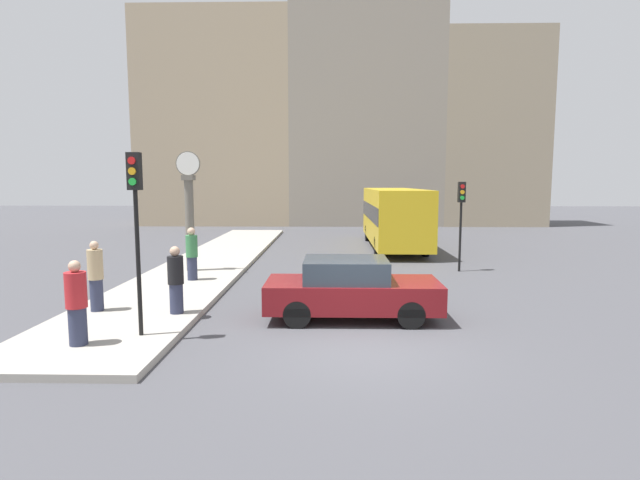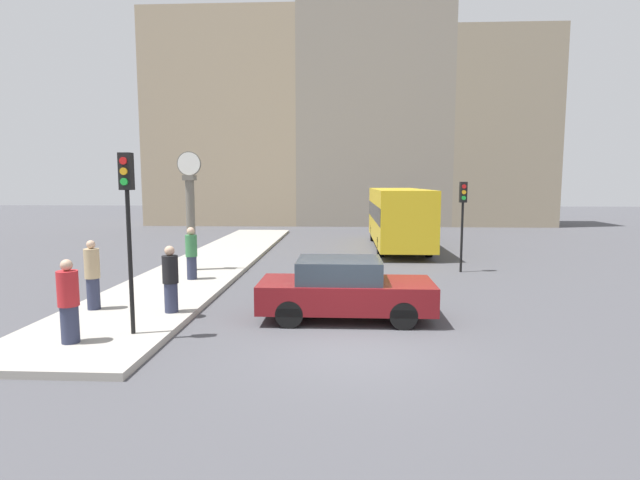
{
  "view_description": "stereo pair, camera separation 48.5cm",
  "coord_description": "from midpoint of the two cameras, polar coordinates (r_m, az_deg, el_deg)",
  "views": [
    {
      "loc": [
        -0.64,
        -9.93,
        3.36
      ],
      "look_at": [
        -1.05,
        7.93,
        1.28
      ],
      "focal_mm": 28.0,
      "sensor_mm": 36.0,
      "label": 1
    },
    {
      "loc": [
        -0.16,
        -9.91,
        3.36
      ],
      "look_at": [
        -1.05,
        7.93,
        1.28
      ],
      "focal_mm": 28.0,
      "sensor_mm": 36.0,
      "label": 2
    }
  ],
  "objects": [
    {
      "name": "traffic_light_far",
      "position": [
        19.26,
        16.7,
        3.59
      ],
      "size": [
        0.26,
        0.24,
        3.37
      ],
      "color": "black",
      "rests_on": "ground_plane"
    },
    {
      "name": "traffic_light_near",
      "position": [
        10.97,
        -19.95,
        3.72
      ],
      "size": [
        0.26,
        0.24,
        3.8
      ],
      "color": "black",
      "rests_on": "sidewalk_corner"
    },
    {
      "name": "sedan_car",
      "position": [
        12.3,
        3.94,
        -5.62
      ],
      "size": [
        4.23,
        1.82,
        1.5
      ],
      "color": "maroon",
      "rests_on": "ground_plane"
    },
    {
      "name": "pedestrian_red_top",
      "position": [
        11.07,
        -25.67,
        -6.4
      ],
      "size": [
        0.41,
        0.41,
        1.69
      ],
      "color": "#2D334C",
      "rests_on": "sidewalk_corner"
    },
    {
      "name": "street_clock",
      "position": [
        18.63,
        -13.87,
        3.09
      ],
      "size": [
        0.87,
        0.41,
        4.29
      ],
      "color": "#666056",
      "rests_on": "sidewalk_corner"
    },
    {
      "name": "bus_distant",
      "position": [
        25.69,
        9.44,
        2.88
      ],
      "size": [
        2.47,
        9.77,
        3.0
      ],
      "color": "gold",
      "rests_on": "ground_plane"
    },
    {
      "name": "pedestrian_black_jacket",
      "position": [
        12.77,
        -15.67,
        -4.36
      ],
      "size": [
        0.39,
        0.39,
        1.66
      ],
      "color": "#2D334C",
      "rests_on": "sidewalk_corner"
    },
    {
      "name": "sidewalk_corner",
      "position": [
        21.43,
        -11.16,
        -2.29
      ],
      "size": [
        3.38,
        25.23,
        0.15
      ],
      "primitive_type": "cube",
      "color": "#A39E93",
      "rests_on": "ground_plane"
    },
    {
      "name": "pedestrian_green_hoodie",
      "position": [
        16.93,
        -13.69,
        -1.5
      ],
      "size": [
        0.38,
        0.38,
        1.73
      ],
      "color": "#2D334C",
      "rests_on": "sidewalk_corner"
    },
    {
      "name": "ground_plane",
      "position": [
        10.48,
        5.02,
        -12.07
      ],
      "size": [
        120.0,
        120.0,
        0.0
      ],
      "primitive_type": "plane",
      "color": "#47474C"
    },
    {
      "name": "pedestrian_tan_coat",
      "position": [
        13.72,
        -23.65,
        -3.69
      ],
      "size": [
        0.37,
        0.37,
        1.76
      ],
      "color": "#2D334C",
      "rests_on": "sidewalk_corner"
    },
    {
      "name": "building_row",
      "position": [
        40.23,
        3.27,
        13.94
      ],
      "size": [
        31.26,
        5.0,
        18.75
      ],
      "color": "tan",
      "rests_on": "ground_plane"
    }
  ]
}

